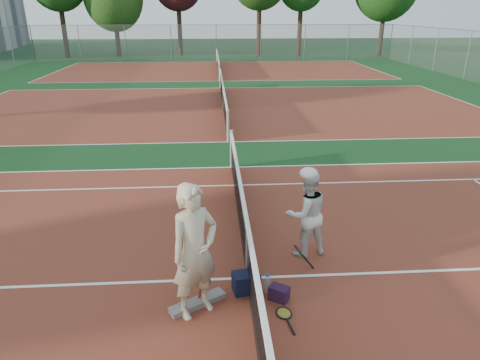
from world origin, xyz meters
name	(u,v)px	position (x,y,z in m)	size (l,w,h in m)	color
ground	(247,278)	(0.00, 0.00, 0.00)	(130.00, 130.00, 0.00)	#0E3515
court_main	(247,278)	(0.00, 0.00, 0.00)	(23.77, 10.97, 0.01)	maroon
court_far_a	(223,108)	(0.00, 13.50, 0.00)	(23.77, 10.97, 0.01)	maroon
court_far_b	(218,70)	(0.00, 27.00, 0.00)	(23.77, 10.97, 0.01)	maroon
net_main	(247,252)	(0.00, 0.00, 0.51)	(0.10, 10.98, 1.02)	black
net_far_a	(223,97)	(0.00, 13.50, 0.51)	(0.10, 10.98, 1.02)	black
net_far_b	(218,63)	(0.00, 27.00, 0.51)	(0.10, 10.98, 1.02)	black
fence_back	(216,43)	(0.00, 34.00, 1.50)	(32.00, 0.06, 3.00)	slate
player_a	(195,252)	(-0.82, -0.79, 1.03)	(0.75, 0.49, 2.06)	beige
player_b	(306,214)	(1.12, 0.73, 0.81)	(0.79, 0.62, 1.63)	silver
racket_red	(203,285)	(-0.72, -0.55, 0.30)	(0.16, 0.27, 0.59)	maroon
racket_black_held	(299,258)	(0.90, 0.18, 0.25)	(0.38, 0.27, 0.50)	black
racket_spare	(284,313)	(0.47, -0.94, 0.01)	(0.60, 0.27, 0.03)	black
sports_bag_navy	(246,282)	(-0.05, -0.35, 0.17)	(0.42, 0.29, 0.33)	black
sports_bag_purple	(279,293)	(0.45, -0.60, 0.12)	(0.29, 0.20, 0.24)	black
net_cover_canvas	(198,303)	(-0.82, -0.66, 0.05)	(0.91, 0.21, 0.10)	slate
water_bottle	(267,284)	(0.29, -0.40, 0.15)	(0.09, 0.09, 0.30)	#C9E9FF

